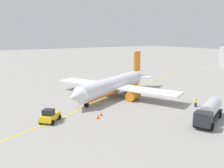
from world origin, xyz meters
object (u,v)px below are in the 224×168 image
Objects in this scene: safety_cone_wingtip at (101,114)px; refueling_worker at (196,103)px; safety_cone_nose at (98,117)px; fuel_tanker at (209,111)px; airplane at (113,85)px; pushback_tug at (50,116)px.

refueling_worker is at bearing 162.72° from safety_cone_wingtip.
fuel_tanker is at bearing 143.02° from safety_cone_nose.
pushback_tug is at bearing 24.21° from airplane.
pushback_tug is 8.55m from safety_cone_wingtip.
airplane is 21.85m from fuel_tanker.
pushback_tug is 27.37m from refueling_worker.
safety_cone_nose is at bearing 157.65° from pushback_tug.
airplane is 7.31× the size of pushback_tug.
refueling_worker is (-4.91, -6.23, -0.90)m from fuel_tanker.
safety_cone_wingtip is (8.85, 9.58, -2.24)m from airplane.
airplane is 2.82× the size of fuel_tanker.
safety_cone_wingtip is at bearing -17.28° from refueling_worker.
airplane is at bearing -58.90° from refueling_worker.
refueling_worker is 2.53× the size of safety_cone_wingtip.
safety_cone_wingtip is (18.01, -5.60, -0.48)m from refueling_worker.
airplane is at bearing -78.79° from fuel_tanker.
fuel_tanker reaches higher than safety_cone_wingtip.
airplane reaches higher than safety_cone_wingtip.
refueling_worker is at bearing 166.72° from safety_cone_nose.
airplane is 14.81m from safety_cone_nose.
safety_cone_nose reaches higher than safety_cone_wingtip.
fuel_tanker reaches higher than safety_cone_nose.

